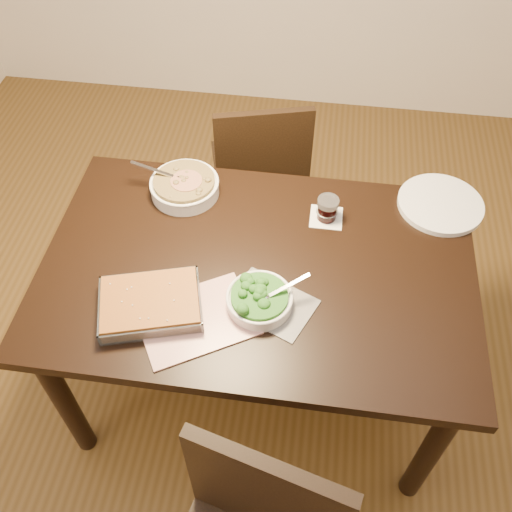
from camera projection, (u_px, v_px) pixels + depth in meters
ground at (257, 377)px, 2.41m from camera, size 4.00×4.00×0.00m
table at (258, 284)px, 1.91m from camera, size 1.40×0.90×0.75m
magazine_a at (197, 319)px, 1.70m from camera, size 0.41×0.38×0.01m
magazine_b at (271, 304)px, 1.74m from camera, size 0.30×0.27×0.00m
coaster at (326, 217)px, 1.98m from camera, size 0.11×0.11×0.00m
stew_bowl at (185, 186)px, 2.03m from camera, size 0.28×0.25×0.09m
broccoli_bowl at (259, 299)px, 1.72m from camera, size 0.22×0.20×0.08m
baking_dish at (151, 304)px, 1.71m from camera, size 0.35×0.30×0.05m
wine_tumbler at (327, 208)px, 1.94m from camera, size 0.07×0.07×0.08m
dinner_plate at (440, 204)px, 2.00m from camera, size 0.30×0.30×0.02m
chair_far at (260, 168)px, 2.55m from camera, size 0.49×0.49×0.86m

